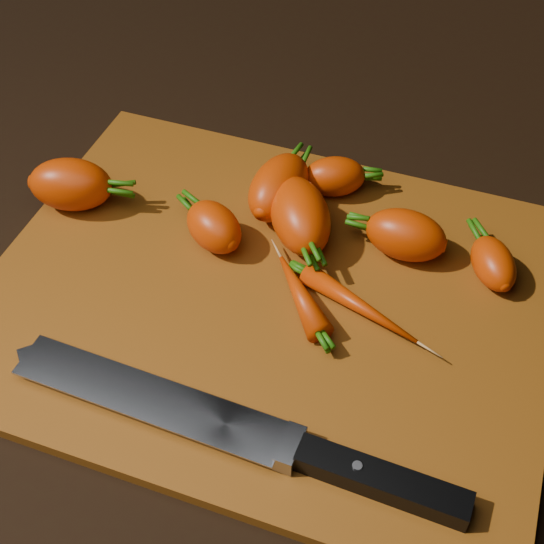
% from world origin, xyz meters
% --- Properties ---
extents(ground, '(2.00, 2.00, 0.01)m').
position_xyz_m(ground, '(0.00, 0.00, -0.01)').
color(ground, black).
extents(cutting_board, '(0.50, 0.40, 0.01)m').
position_xyz_m(cutting_board, '(0.00, 0.00, 0.01)').
color(cutting_board, brown).
rests_on(cutting_board, ground).
extents(carrot_0, '(0.09, 0.07, 0.05)m').
position_xyz_m(carrot_0, '(-0.22, 0.05, 0.04)').
color(carrot_0, '#CA3200').
rests_on(carrot_0, cutting_board).
extents(carrot_1, '(0.08, 0.07, 0.04)m').
position_xyz_m(carrot_1, '(-0.07, 0.04, 0.03)').
color(carrot_1, '#CA3200').
rests_on(carrot_1, cutting_board).
extents(carrot_2, '(0.10, 0.11, 0.05)m').
position_xyz_m(carrot_2, '(0.00, 0.08, 0.04)').
color(carrot_2, '#CA3200').
rests_on(carrot_2, cutting_board).
extents(carrot_3, '(0.06, 0.09, 0.05)m').
position_xyz_m(carrot_3, '(-0.03, 0.11, 0.04)').
color(carrot_3, '#CA3200').
rests_on(carrot_3, cutting_board).
extents(carrot_4, '(0.08, 0.05, 0.05)m').
position_xyz_m(carrot_4, '(0.10, 0.09, 0.04)').
color(carrot_4, '#CA3200').
rests_on(carrot_4, cutting_board).
extents(carrot_5, '(0.07, 0.06, 0.04)m').
position_xyz_m(carrot_5, '(0.02, 0.15, 0.03)').
color(carrot_5, '#CA3200').
rests_on(carrot_5, cutting_board).
extents(carrot_6, '(0.06, 0.07, 0.04)m').
position_xyz_m(carrot_6, '(0.18, 0.09, 0.03)').
color(carrot_6, '#CA3200').
rests_on(carrot_6, cutting_board).
extents(carrot_7, '(0.12, 0.06, 0.02)m').
position_xyz_m(carrot_7, '(0.08, 0.00, 0.02)').
color(carrot_7, '#CA3200').
rests_on(carrot_7, cutting_board).
extents(carrot_8, '(0.08, 0.09, 0.02)m').
position_xyz_m(carrot_8, '(0.03, -0.00, 0.02)').
color(carrot_8, '#CA3200').
rests_on(carrot_8, cutting_board).
extents(knife, '(0.37, 0.05, 0.02)m').
position_xyz_m(knife, '(-0.03, -0.14, 0.02)').
color(knife, gray).
rests_on(knife, cutting_board).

